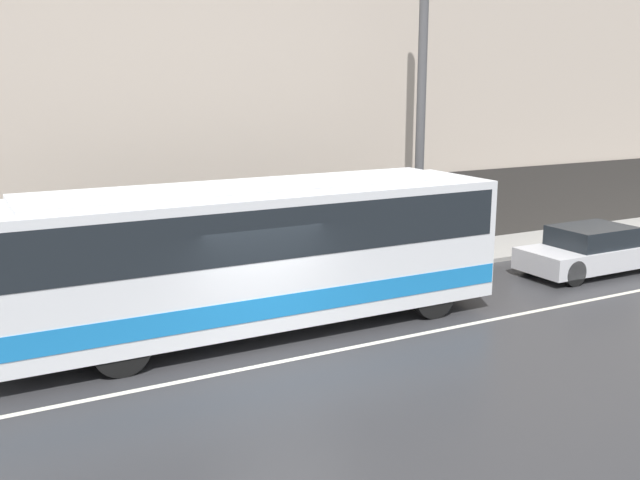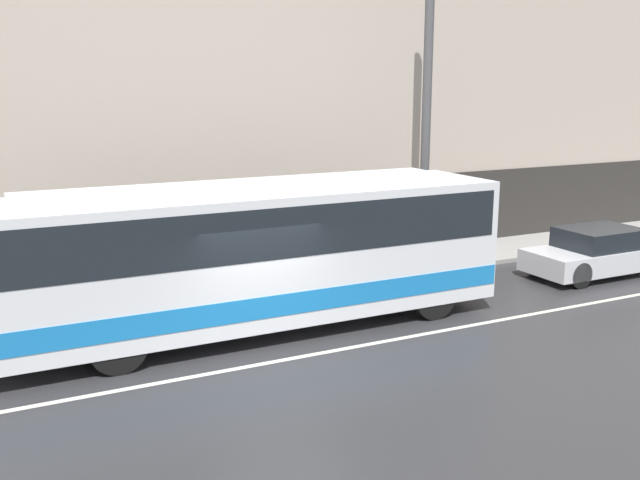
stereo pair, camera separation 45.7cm
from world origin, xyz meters
name	(u,v)px [view 1 (the left image)]	position (x,y,z in m)	size (l,w,h in m)	color
ground_plane	(280,362)	(0.00, 0.00, 0.00)	(60.00, 60.00, 0.00)	#2D2D30
sidewalk	(193,290)	(0.00, 5.26, 0.06)	(60.00, 2.52, 0.13)	gray
building_facade	(169,104)	(0.00, 6.66, 4.70)	(60.00, 0.35, 9.75)	#B7A899
lane_stripe	(280,362)	(0.00, 0.00, 0.00)	(54.00, 0.14, 0.01)	beige
transit_bus	(254,250)	(0.31, 1.89, 1.79)	(11.04, 2.56, 3.18)	silver
sedan_white_front	(593,250)	(10.62, 1.89, 0.63)	(4.47, 1.76, 1.33)	silver
utility_pole_near	(421,109)	(6.68, 4.84, 4.53)	(0.26, 0.26, 8.81)	#4C4C4F
pedestrian_waiting	(200,259)	(0.27, 5.38, 0.82)	(0.36, 0.36, 1.51)	navy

